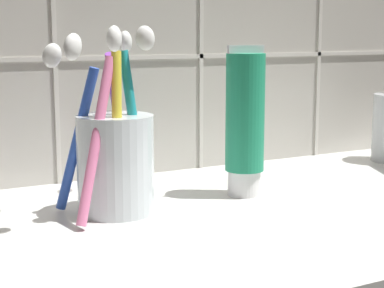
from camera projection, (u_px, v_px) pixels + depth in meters
The scene contains 4 objects.
sink_counter at pixel (276, 215), 62.11cm from camera, with size 71.14×38.28×2.00cm, color silver.
tile_wall_backsplash at pixel (185, 14), 75.64cm from camera, with size 81.14×1.72×41.21cm.
toothbrush_cup at pixel (114, 156), 58.44cm from camera, with size 11.42×13.40×17.14cm.
toothpaste_tube at pixel (245, 122), 64.49cm from camera, with size 4.13×3.93×15.21cm.
Camera 1 is at (-35.26, -49.25, 18.40)cm, focal length 60.00 mm.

